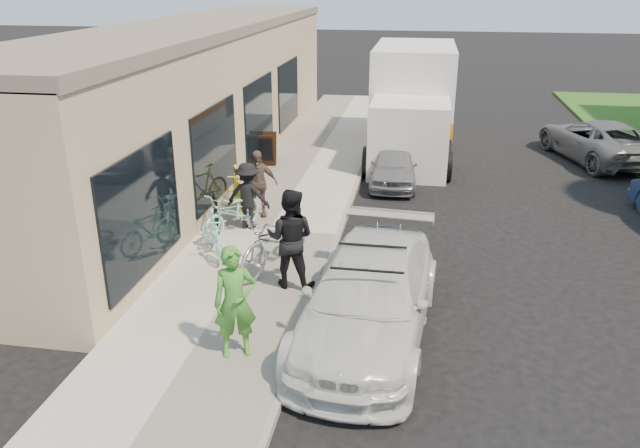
{
  "coord_description": "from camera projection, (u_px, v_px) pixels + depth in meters",
  "views": [
    {
      "loc": [
        1.26,
        -9.51,
        5.44
      ],
      "look_at": [
        -0.56,
        1.32,
        1.05
      ],
      "focal_mm": 35.0,
      "sensor_mm": 36.0,
      "label": 1
    }
  ],
  "objects": [
    {
      "name": "cruiser_bike_b",
      "position": [
        233.0,
        213.0,
        13.55
      ],
      "size": [
        1.29,
        1.98,
        0.98
      ],
      "primitive_type": "imported",
      "rotation": [
        0.0,
        0.0,
        -0.38
      ],
      "color": "#9BE7DC",
      "rests_on": "sidewalk"
    },
    {
      "name": "cruiser_bike_a",
      "position": [
        214.0,
        234.0,
        12.52
      ],
      "size": [
        1.04,
        1.54,
        0.9
      ],
      "primitive_type": "imported",
      "rotation": [
        0.0,
        0.0,
        0.45
      ],
      "color": "#9BE7DC",
      "rests_on": "sidewalk"
    },
    {
      "name": "bystander_a",
      "position": [
        248.0,
        196.0,
        13.79
      ],
      "size": [
        1.0,
        0.61,
        1.5
      ],
      "primitive_type": "imported",
      "rotation": [
        0.0,
        0.0,
        3.09
      ],
      "color": "black",
      "rests_on": "sidewalk"
    },
    {
      "name": "sedan_white",
      "position": [
        369.0,
        297.0,
        9.89
      ],
      "size": [
        2.31,
        4.9,
        1.42
      ],
      "rotation": [
        0.0,
        0.0,
        -0.08
      ],
      "color": "silver",
      "rests_on": "ground"
    },
    {
      "name": "ground",
      "position": [
        339.0,
        309.0,
        10.92
      ],
      "size": [
        120.0,
        120.0,
        0.0
      ],
      "primitive_type": "plane",
      "color": "black",
      "rests_on": "ground"
    },
    {
      "name": "sedan_silver",
      "position": [
        394.0,
        165.0,
        17.31
      ],
      "size": [
        1.31,
        3.14,
        1.06
      ],
      "primitive_type": "imported",
      "rotation": [
        0.0,
        0.0,
        0.02
      ],
      "color": "gray",
      "rests_on": "ground"
    },
    {
      "name": "storefront",
      "position": [
        200.0,
        97.0,
        18.26
      ],
      "size": [
        3.6,
        20.0,
        4.22
      ],
      "color": "tan",
      "rests_on": "ground"
    },
    {
      "name": "woman_rider",
      "position": [
        235.0,
        302.0,
        9.06
      ],
      "size": [
        0.74,
        0.63,
        1.73
      ],
      "primitive_type": "imported",
      "rotation": [
        0.0,
        0.0,
        0.39
      ],
      "color": "#41892D",
      "rests_on": "sidewalk"
    },
    {
      "name": "moving_truck",
      "position": [
        412.0,
        106.0,
        20.36
      ],
      "size": [
        2.59,
        6.81,
        3.34
      ],
      "rotation": [
        0.0,
        0.0,
        0.0
      ],
      "color": "silver",
      "rests_on": "ground"
    },
    {
      "name": "bystander_b",
      "position": [
        257.0,
        184.0,
        14.47
      ],
      "size": [
        1.0,
        0.63,
        1.59
      ],
      "primitive_type": "imported",
      "rotation": [
        0.0,
        0.0,
        0.29
      ],
      "color": "brown",
      "rests_on": "sidewalk"
    },
    {
      "name": "far_car_gray",
      "position": [
        597.0,
        140.0,
        19.51
      ],
      "size": [
        3.4,
        5.04,
        1.28
      ],
      "primitive_type": "imported",
      "rotation": [
        0.0,
        0.0,
        3.44
      ],
      "color": "#5A5C5F",
      "rests_on": "ground"
    },
    {
      "name": "cruiser_bike_c",
      "position": [
        237.0,
        190.0,
        14.83
      ],
      "size": [
        1.15,
        1.84,
        1.07
      ],
      "primitive_type": "imported",
      "rotation": [
        0.0,
        0.0,
        0.39
      ],
      "color": "gold",
      "rests_on": "sidewalk"
    },
    {
      "name": "bike_rack",
      "position": [
        216.0,
        211.0,
        13.62
      ],
      "size": [
        0.28,
        0.54,
        0.83
      ],
      "rotation": [
        0.0,
        0.0,
        0.44
      ],
      "color": "black",
      "rests_on": "sidewalk"
    },
    {
      "name": "curb",
      "position": [
        338.0,
        238.0,
        13.72
      ],
      "size": [
        0.12,
        34.0,
        0.13
      ],
      "primitive_type": "cube",
      "color": "gray",
      "rests_on": "ground"
    },
    {
      "name": "sandwich_board",
      "position": [
        266.0,
        149.0,
        18.48
      ],
      "size": [
        0.63,
        0.64,
        0.96
      ],
      "rotation": [
        0.0,
        0.0,
        0.09
      ],
      "color": "black",
      "rests_on": "sidewalk"
    },
    {
      "name": "man_standing",
      "position": [
        290.0,
        238.0,
        11.13
      ],
      "size": [
        0.94,
        0.76,
        1.84
      ],
      "primitive_type": "imported",
      "rotation": [
        0.0,
        0.0,
        3.07
      ],
      "color": "black",
      "rests_on": "sidewalk"
    },
    {
      "name": "sidewalk",
      "position": [
        269.0,
        233.0,
        13.95
      ],
      "size": [
        3.0,
        34.0,
        0.15
      ],
      "primitive_type": "cube",
      "color": "#B2AFA0",
      "rests_on": "ground"
    },
    {
      "name": "tandem_bike",
      "position": [
        276.0,
        239.0,
        11.95
      ],
      "size": [
        1.49,
        2.35,
        1.17
      ],
      "primitive_type": "imported",
      "rotation": [
        0.0,
        0.0,
        -0.35
      ],
      "color": "silver",
      "rests_on": "sidewalk"
    }
  ]
}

